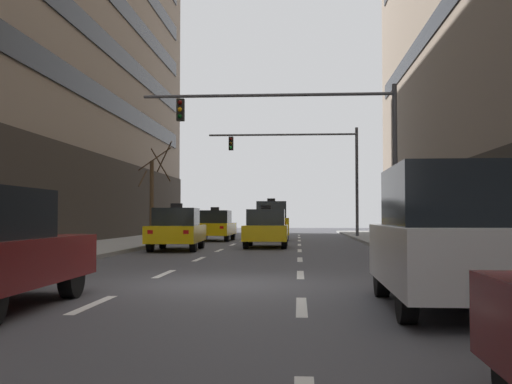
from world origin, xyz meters
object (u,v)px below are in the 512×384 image
taxi_driving_1 (177,229)px  car_parked_1 (446,238)px  taxi_driving_4 (215,226)px  traffic_signal_0 (314,132)px  taxi_driving_3 (271,221)px  street_tree_0 (153,193)px  taxi_driving_0 (266,229)px  traffic_signal_1 (312,160)px

taxi_driving_1 → car_parked_1: (6.91, -15.10, 0.20)m
taxi_driving_4 → traffic_signal_0: traffic_signal_0 is taller
taxi_driving_3 → street_tree_0: street_tree_0 is taller
taxi_driving_4 → street_tree_0: street_tree_0 is taller
taxi_driving_0 → traffic_signal_0: 5.46m
taxi_driving_3 → traffic_signal_1: 5.44m
traffic_signal_1 → car_parked_1: bearing=-87.4°
taxi_driving_3 → taxi_driving_4: taxi_driving_3 is taller
taxi_driving_0 → street_tree_0: (-6.36, 5.79, 1.75)m
taxi_driving_1 → taxi_driving_3: size_ratio=0.99×
taxi_driving_1 → car_parked_1: 16.61m
traffic_signal_1 → street_tree_0: traffic_signal_1 is taller
taxi_driving_1 → taxi_driving_4: bearing=88.6°
taxi_driving_3 → car_parked_1: size_ratio=1.07×
taxi_driving_4 → traffic_signal_1: 8.01m
taxi_driving_1 → traffic_signal_1: 15.55m
taxi_driving_1 → street_tree_0: 8.96m
traffic_signal_1 → taxi_driving_4: bearing=-140.4°
taxi_driving_0 → taxi_driving_1: 4.21m
taxi_driving_0 → taxi_driving_4: (-3.16, 7.03, 0.01)m
taxi_driving_0 → taxi_driving_1: size_ratio=0.97×
traffic_signal_0 → street_tree_0: traffic_signal_0 is taller
taxi_driving_3 → taxi_driving_4: (-3.01, -1.23, -0.26)m
taxi_driving_4 → street_tree_0: bearing=-158.7°
taxi_driving_0 → taxi_driving_3: size_ratio=0.96×
taxi_driving_0 → traffic_signal_0: (1.96, -3.53, 3.68)m
taxi_driving_3 → traffic_signal_0: bearing=-79.9°
traffic_signal_0 → taxi_driving_3: bearing=100.1°
taxi_driving_3 → traffic_signal_0: traffic_signal_0 is taller
traffic_signal_0 → traffic_signal_1: 15.01m
taxi_driving_3 → taxi_driving_4: 3.26m
taxi_driving_1 → traffic_signal_0: (5.36, -1.05, 3.66)m
car_parked_1 → traffic_signal_0: (-1.55, 14.05, 3.46)m
taxi_driving_1 → taxi_driving_4: 9.52m
traffic_signal_0 → street_tree_0: bearing=131.7°
taxi_driving_0 → taxi_driving_3: bearing=91.0°
taxi_driving_1 → traffic_signal_1: (5.61, 13.96, 3.97)m
taxi_driving_0 → taxi_driving_4: 7.71m
taxi_driving_1 → car_parked_1: car_parked_1 is taller
taxi_driving_0 → traffic_signal_0: traffic_signal_0 is taller
taxi_driving_4 → taxi_driving_1: bearing=-91.4°
taxi_driving_0 → car_parked_1: 17.93m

